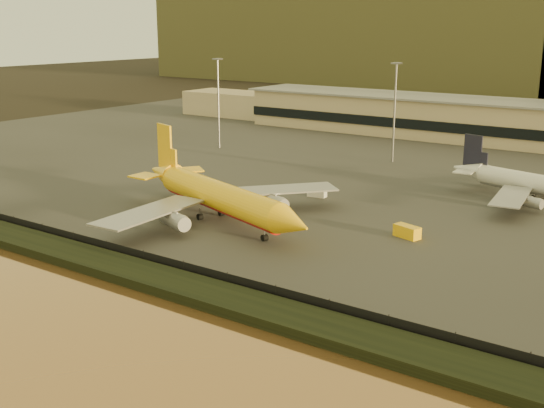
# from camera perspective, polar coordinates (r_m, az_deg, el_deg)

# --- Properties ---
(ground) EXTENTS (900.00, 900.00, 0.00)m
(ground) POSITION_cam_1_polar(r_m,az_deg,el_deg) (109.15, -3.53, -3.94)
(ground) COLOR black
(ground) RESTS_ON ground
(embankment) EXTENTS (320.00, 7.00, 1.40)m
(embankment) POSITION_cam_1_polar(r_m,az_deg,el_deg) (97.08, -9.85, -6.15)
(embankment) COLOR black
(embankment) RESTS_ON ground
(tarmac) EXTENTS (320.00, 220.00, 0.20)m
(tarmac) POSITION_cam_1_polar(r_m,az_deg,el_deg) (190.23, 14.69, 3.79)
(tarmac) COLOR #2D2D2D
(tarmac) RESTS_ON ground
(perimeter_fence) EXTENTS (300.00, 0.05, 2.20)m
(perimeter_fence) POSITION_cam_1_polar(r_m,az_deg,el_deg) (99.52, -8.24, -5.18)
(perimeter_fence) COLOR black
(perimeter_fence) RESTS_ON tarmac
(terminal_building) EXTENTS (202.00, 25.00, 12.60)m
(terminal_building) POSITION_cam_1_polar(r_m,az_deg,el_deg) (222.57, 14.13, 7.00)
(terminal_building) COLOR tan
(terminal_building) RESTS_ON tarmac
(apron_light_masts) EXTENTS (152.20, 12.20, 25.40)m
(apron_light_masts) POSITION_cam_1_polar(r_m,az_deg,el_deg) (164.31, 17.44, 7.42)
(apron_light_masts) COLOR slate
(apron_light_masts) RESTS_ON tarmac
(dhl_cargo_jet) EXTENTS (50.20, 47.79, 15.38)m
(dhl_cargo_jet) POSITION_cam_1_polar(r_m,az_deg,el_deg) (123.57, -4.53, 0.61)
(dhl_cargo_jet) COLOR yellow
(dhl_cargo_jet) RESTS_ON tarmac
(white_narrowbody_jet) EXTENTS (40.61, 38.86, 11.80)m
(white_narrowbody_jet) POSITION_cam_1_polar(r_m,az_deg,el_deg) (146.55, 21.57, 1.45)
(white_narrowbody_jet) COLOR silver
(white_narrowbody_jet) RESTS_ON tarmac
(gse_vehicle_yellow) EXTENTS (4.96, 3.28, 2.05)m
(gse_vehicle_yellow) POSITION_cam_1_polar(r_m,az_deg,el_deg) (116.99, 11.23, -2.27)
(gse_vehicle_yellow) COLOR yellow
(gse_vehicle_yellow) RESTS_ON tarmac
(gse_vehicle_white) EXTENTS (4.02, 2.18, 1.73)m
(gse_vehicle_white) POSITION_cam_1_polar(r_m,az_deg,el_deg) (141.91, 3.79, 0.96)
(gse_vehicle_white) COLOR silver
(gse_vehicle_white) RESTS_ON tarmac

